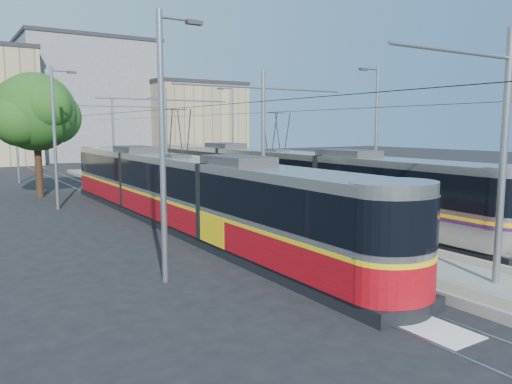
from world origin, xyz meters
TOP-DOWN VIEW (x-y plane):
  - ground at (0.00, 0.00)m, footprint 160.00×160.00m
  - platform at (0.00, 17.00)m, footprint 4.00×50.00m
  - tactile_strip_left at (-1.45, 17.00)m, footprint 0.70×50.00m
  - tactile_strip_right at (1.45, 17.00)m, footprint 0.70×50.00m
  - rails at (0.00, 17.00)m, footprint 8.71×70.00m
  - track_arrow at (-3.60, -3.00)m, footprint 1.20×5.00m
  - tram_left at (-3.60, 10.04)m, footprint 2.43×28.84m
  - tram_right at (3.60, 12.11)m, footprint 2.43×30.52m
  - catenary at (0.00, 14.15)m, footprint 9.20×70.00m
  - street_lamps at (-0.00, 21.00)m, footprint 15.18×38.22m
  - shelter at (0.39, 13.76)m, footprint 0.59×0.95m
  - tree at (-7.15, 24.18)m, footprint 5.68×5.25m
  - building_centre at (6.00, 64.00)m, footprint 18.36×14.28m
  - building_right at (20.00, 58.00)m, footprint 14.28×10.20m

SIDE VIEW (x-z plane):
  - ground at x=0.00m, z-range 0.00..0.00m
  - track_arrow at x=-3.60m, z-range 0.00..0.01m
  - rails at x=0.00m, z-range 0.00..0.03m
  - platform at x=0.00m, z-range 0.00..0.30m
  - tactile_strip_left at x=-1.45m, z-range 0.30..0.31m
  - tactile_strip_right at x=1.45m, z-range 0.30..0.31m
  - shelter at x=0.39m, z-range 0.35..2.43m
  - tram_left at x=-3.60m, z-range -1.04..4.46m
  - tram_right at x=3.60m, z-range -0.89..4.61m
  - street_lamps at x=0.00m, z-range 0.18..8.18m
  - catenary at x=0.00m, z-range 1.02..8.02m
  - tree at x=-7.15m, z-range 1.45..9.70m
  - building_right at x=20.00m, z-range 0.01..11.43m
  - building_centre at x=6.00m, z-range 0.01..17.18m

